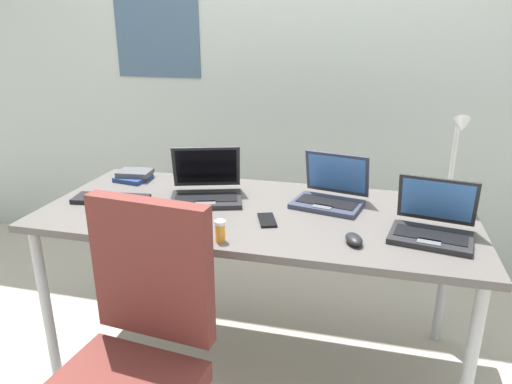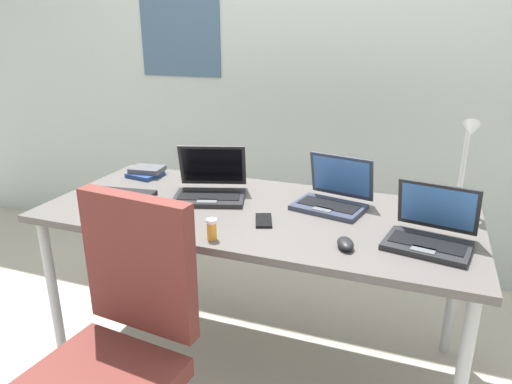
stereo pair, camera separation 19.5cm
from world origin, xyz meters
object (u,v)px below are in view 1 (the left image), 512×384
computer_mouse (354,239)px  book_stack (134,175)px  external_keyboard (111,199)px  cell_phone (267,220)px  laptop_center (330,194)px  laptop_near_mouse (433,226)px  laptop_front_right (206,189)px  pill_bottle (220,231)px  desk_lamp (454,160)px

computer_mouse → book_stack: bearing=134.8°
external_keyboard → cell_phone: size_ratio=2.43×
laptop_center → cell_phone: bearing=-130.7°
laptop_near_mouse → laptop_front_right: bearing=169.3°
laptop_near_mouse → computer_mouse: size_ratio=3.40×
laptop_front_right → laptop_center: bearing=7.2°
cell_phone → book_stack: size_ratio=0.77×
laptop_center → book_stack: size_ratio=1.90×
computer_mouse → cell_phone: size_ratio=0.71×
cell_phone → pill_bottle: 0.25m
pill_bottle → book_stack: (-0.65, 0.58, -0.02)m
desk_lamp → cell_phone: (-0.73, -0.39, -0.19)m
cell_phone → laptop_near_mouse: bearing=-19.5°
cell_phone → pill_bottle: pill_bottle is taller
laptop_front_right → cell_phone: laptop_front_right is taller
desk_lamp → cell_phone: size_ratio=2.94×
cell_phone → pill_bottle: (-0.12, -0.22, 0.04)m
desk_lamp → laptop_front_right: 1.08m
laptop_front_right → pill_bottle: size_ratio=4.87×
desk_lamp → external_keyboard: desk_lamp is taller
laptop_near_mouse → computer_mouse: (-0.28, -0.13, -0.03)m
laptop_near_mouse → laptop_center: bearing=148.3°
laptop_near_mouse → book_stack: 1.44m
external_keyboard → cell_phone: 0.73m
laptop_near_mouse → pill_bottle: size_ratio=4.13×
desk_lamp → external_keyboard: bearing=-167.1°
computer_mouse → pill_bottle: (-0.47, -0.10, 0.02)m
desk_lamp → external_keyboard: size_ratio=1.21×
desk_lamp → pill_bottle: desk_lamp is taller
external_keyboard → cell_phone: bearing=-12.1°
external_keyboard → computer_mouse: computer_mouse is taller
laptop_front_right → computer_mouse: bearing=-25.0°
laptop_near_mouse → computer_mouse: bearing=-153.9°
pill_bottle → laptop_front_right: bearing=116.3°
cell_phone → book_stack: (-0.77, 0.36, 0.02)m
laptop_near_mouse → book_stack: bearing=165.9°
laptop_front_right → laptop_near_mouse: bearing=-10.7°
cell_phone → book_stack: bearing=134.5°
computer_mouse → desk_lamp: bearing=31.4°
external_keyboard → pill_bottle: pill_bottle is taller
pill_bottle → cell_phone: bearing=60.9°
computer_mouse → pill_bottle: size_ratio=1.22×
book_stack → laptop_near_mouse: bearing=-14.1°
laptop_near_mouse → pill_bottle: bearing=-162.7°
computer_mouse → pill_bottle: pill_bottle is taller
laptop_center → computer_mouse: bearing=-72.0°
desk_lamp → computer_mouse: bearing=-126.8°
desk_lamp → external_keyboard: (-1.45, -0.33, -0.19)m
laptop_front_right → book_stack: laptop_front_right is taller
laptop_near_mouse → book_stack: size_ratio=1.86×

